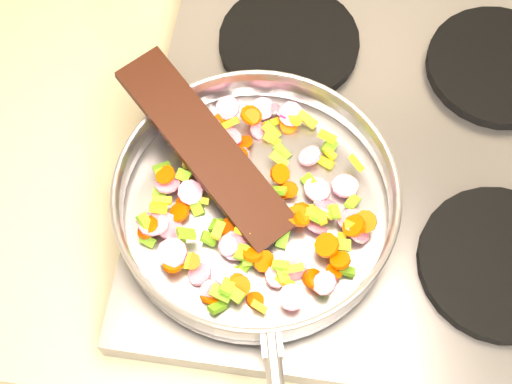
# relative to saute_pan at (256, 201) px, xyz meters

# --- Properties ---
(cooktop) EXTENTS (0.60, 0.60, 0.04)m
(cooktop) POSITION_rel_saute_pan_xyz_m (0.15, 0.12, -0.07)
(cooktop) COLOR #939399
(cooktop) RESTS_ON counter_top
(grate_fl) EXTENTS (0.19, 0.19, 0.02)m
(grate_fl) POSITION_rel_saute_pan_xyz_m (0.01, -0.02, -0.04)
(grate_fl) COLOR black
(grate_fl) RESTS_ON cooktop
(grate_fr) EXTENTS (0.19, 0.19, 0.02)m
(grate_fr) POSITION_rel_saute_pan_xyz_m (0.29, -0.02, -0.04)
(grate_fr) COLOR black
(grate_fr) RESTS_ON cooktop
(grate_bl) EXTENTS (0.19, 0.19, 0.02)m
(grate_bl) POSITION_rel_saute_pan_xyz_m (0.01, 0.26, -0.04)
(grate_bl) COLOR black
(grate_bl) RESTS_ON cooktop
(grate_br) EXTENTS (0.19, 0.19, 0.02)m
(grate_br) POSITION_rel_saute_pan_xyz_m (0.29, 0.26, -0.04)
(grate_br) COLOR black
(grate_br) RESTS_ON cooktop
(saute_pan) EXTENTS (0.36, 0.53, 0.05)m
(saute_pan) POSITION_rel_saute_pan_xyz_m (0.00, 0.00, 0.00)
(saute_pan) COLOR #9E9EA5
(saute_pan) RESTS_ON grate_fl
(vegetable_heap) EXTENTS (0.28, 0.29, 0.05)m
(vegetable_heap) POSITION_rel_saute_pan_xyz_m (-0.01, 0.00, -0.01)
(vegetable_heap) COLOR #67AF1E
(vegetable_heap) RESTS_ON saute_pan
(wooden_spatula) EXTENTS (0.24, 0.23, 0.06)m
(wooden_spatula) POSITION_rel_saute_pan_xyz_m (-0.07, 0.05, 0.02)
(wooden_spatula) COLOR black
(wooden_spatula) RESTS_ON saute_pan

